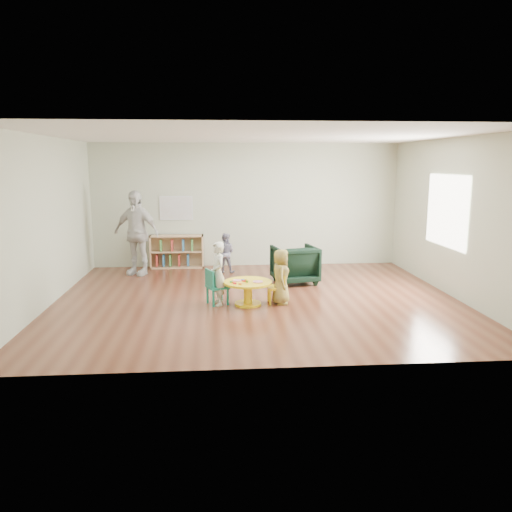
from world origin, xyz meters
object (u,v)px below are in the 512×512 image
(adult_caretaker, at_px, (136,233))
(activity_table, at_px, (248,289))
(toddler, at_px, (225,253))
(kid_chair_right, at_px, (278,286))
(bookshelf, at_px, (176,252))
(armchair, at_px, (295,264))
(child_left, at_px, (218,274))
(child_right, at_px, (281,277))
(kid_chair_left, at_px, (215,286))

(adult_caretaker, bearing_deg, activity_table, -25.20)
(toddler, bearing_deg, kid_chair_right, 123.56)
(bookshelf, xyz_separation_m, armchair, (2.46, -1.70, 0.01))
(armchair, height_order, adult_caretaker, adult_caretaker)
(armchair, xyz_separation_m, child_left, (-1.53, -1.44, 0.16))
(activity_table, bearing_deg, armchair, 55.34)
(bookshelf, height_order, armchair, armchair)
(bookshelf, height_order, toddler, toddler)
(kid_chair_right, bearing_deg, armchair, -21.12)
(child_left, relative_size, child_right, 1.14)
(kid_chair_right, distance_m, adult_caretaker, 3.73)
(kid_chair_right, xyz_separation_m, bookshelf, (-1.95, 3.12, 0.08))
(kid_chair_right, xyz_separation_m, child_left, (-1.03, -0.02, 0.25))
(activity_table, bearing_deg, kid_chair_left, 172.91)
(kid_chair_left, xyz_separation_m, kid_chair_right, (1.08, 0.00, -0.04))
(adult_caretaker, bearing_deg, toddler, 24.87)
(kid_chair_left, distance_m, armchair, 2.13)
(child_left, height_order, toddler, child_left)
(kid_chair_left, height_order, child_right, child_right)
(kid_chair_right, xyz_separation_m, armchair, (0.51, 1.42, 0.09))
(activity_table, relative_size, toddler, 0.93)
(bookshelf, distance_m, child_left, 3.28)
(kid_chair_left, relative_size, kid_chair_right, 1.12)
(kid_chair_right, bearing_deg, activity_table, 96.37)
(adult_caretaker, bearing_deg, child_right, -18.40)
(bookshelf, distance_m, toddler, 1.27)
(bookshelf, xyz_separation_m, toddler, (1.10, -0.62, 0.07))
(bookshelf, bearing_deg, toddler, -29.40)
(kid_chair_right, relative_size, child_left, 0.50)
(child_left, bearing_deg, armchair, 116.37)
(toddler, bearing_deg, kid_chair_left, 99.64)
(bookshelf, relative_size, toddler, 1.38)
(kid_chair_left, relative_size, child_right, 0.65)
(child_right, relative_size, toddler, 1.08)
(activity_table, xyz_separation_m, armchair, (1.03, 1.49, 0.10))
(activity_table, height_order, armchair, armchair)
(toddler, relative_size, adult_caretaker, 0.48)
(child_left, xyz_separation_m, child_right, (1.06, -0.02, -0.07))
(child_right, height_order, toddler, child_right)
(toddler, bearing_deg, armchair, 156.18)
(toddler, bearing_deg, child_left, 100.79)
(kid_chair_left, height_order, armchair, armchair)
(armchair, relative_size, child_left, 0.77)
(child_right, bearing_deg, child_left, 94.85)
(kid_chair_left, bearing_deg, kid_chair_right, 67.35)
(child_right, bearing_deg, adult_caretaker, 53.86)
(adult_caretaker, bearing_deg, armchair, 5.86)
(kid_chair_right, xyz_separation_m, adult_caretaker, (-2.73, 2.46, 0.61))
(kid_chair_left, relative_size, armchair, 0.73)
(kid_chair_left, xyz_separation_m, child_right, (1.11, -0.04, 0.14))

